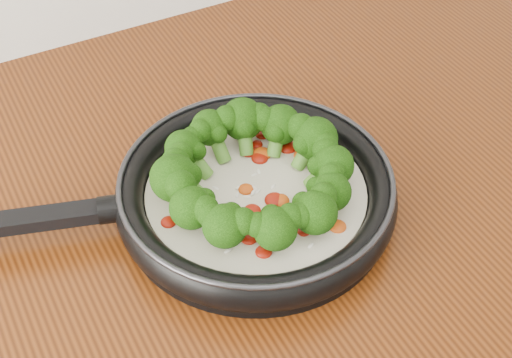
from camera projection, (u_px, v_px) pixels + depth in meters
skillet at (254, 189)px, 0.82m from camera, size 0.51×0.39×0.09m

